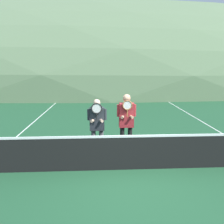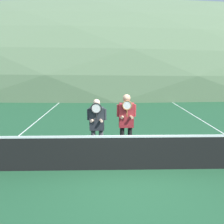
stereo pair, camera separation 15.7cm
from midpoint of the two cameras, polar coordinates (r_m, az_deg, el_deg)
The scene contains 12 objects.
ground_plane at distance 5.40m, azimuth 4.61°, elevation -16.03°, with size 120.00×120.00×0.00m, color #1E4C2D.
hill_distant at distance 53.16m, azimuth -2.11°, elevation 10.92°, with size 142.67×79.26×27.74m.
clubhouse_building at distance 23.08m, azimuth -3.79°, elevation 11.22°, with size 19.60×5.50×3.25m.
fence_back at distance 15.74m, azimuth -0.43°, elevation 9.31°, with size 18.04×0.06×2.89m.
tennis_net at distance 5.17m, azimuth 4.71°, elevation -11.35°, with size 10.62×0.09×1.04m.
court_line_left_sideline at distance 8.75m, azimuth -24.95°, elevation -5.35°, with size 0.05×16.00×0.01m, color white.
court_line_right_sideline at distance 9.31m, azimuth 27.03°, elevation -4.47°, with size 0.05×16.00×0.01m, color white.
player_leftmost at distance 5.70m, azimuth -5.06°, elevation -3.39°, with size 0.55×0.34×1.71m.
player_center_left at distance 5.76m, azimuth 3.34°, elevation -2.34°, with size 0.55×0.34×1.84m.
car_far_left at distance 19.17m, azimuth -17.45°, elevation 7.91°, with size 4.78×1.94×1.80m.
car_left_of_center at distance 18.66m, azimuth -0.41°, elevation 8.43°, with size 4.57×1.97×1.83m.
car_center at distance 19.48m, azimuth 15.39°, elevation 8.10°, with size 4.14×1.90×1.78m.
Camera 1 is at (-0.72, -4.64, 2.68)m, focal length 32.00 mm.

